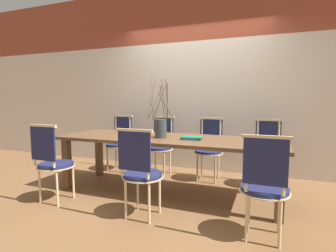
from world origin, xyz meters
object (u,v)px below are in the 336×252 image
object	(u,v)px
chair_far_center	(209,147)
vase_centerpiece	(161,127)
dining_table	(168,144)
book_stack	(192,138)
chair_near_center	(265,184)

from	to	relation	value
chair_far_center	vase_centerpiece	world-z (taller)	vase_centerpiece
dining_table	book_stack	bearing A→B (deg)	-7.02
chair_near_center	dining_table	bearing A→B (deg)	146.89
dining_table	vase_centerpiece	xyz separation A→B (m)	(-0.08, -0.06, 0.22)
chair_far_center	vase_centerpiece	distance (m)	1.02
chair_near_center	book_stack	size ratio (longest dim) A/B	3.59
chair_near_center	chair_far_center	world-z (taller)	same
chair_far_center	vase_centerpiece	bearing A→B (deg)	61.62
chair_near_center	chair_far_center	distance (m)	1.77
dining_table	book_stack	distance (m)	0.35
chair_near_center	vase_centerpiece	distance (m)	1.52
chair_near_center	chair_far_center	bearing A→B (deg)	117.85
chair_near_center	book_stack	xyz separation A→B (m)	(-0.87, 0.74, 0.25)
vase_centerpiece	book_stack	size ratio (longest dim) A/B	3.02
chair_far_center	book_stack	world-z (taller)	chair_far_center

